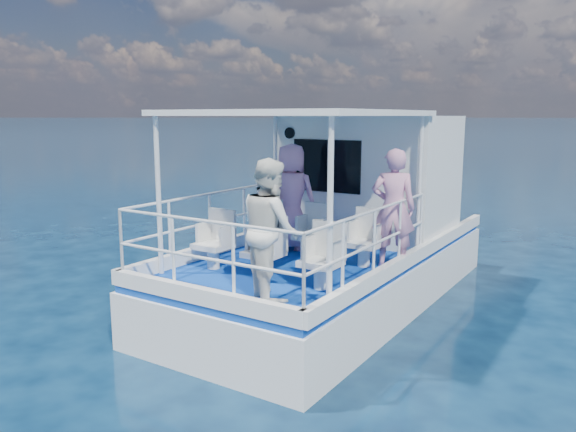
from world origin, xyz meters
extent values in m
plane|color=#061A32|center=(0.00, 0.00, 0.00)|extent=(2000.00, 2000.00, 0.00)
cube|color=white|center=(0.00, 1.00, 0.00)|extent=(3.00, 7.00, 1.60)
cube|color=#0A3596|center=(0.00, 1.00, 0.85)|extent=(2.90, 6.90, 0.10)
cube|color=white|center=(0.00, 2.30, 2.00)|extent=(2.85, 2.00, 2.20)
cube|color=white|center=(0.00, -0.20, 3.14)|extent=(3.00, 3.20, 0.08)
cylinder|color=white|center=(-1.35, -1.70, 2.00)|extent=(0.07, 0.07, 2.20)
cylinder|color=white|center=(1.35, -1.70, 2.00)|extent=(0.07, 0.07, 2.20)
cylinder|color=white|center=(-1.35, 1.20, 2.00)|extent=(0.07, 0.07, 2.20)
cylinder|color=white|center=(1.35, 1.20, 2.00)|extent=(0.07, 0.07, 2.20)
cube|color=silver|center=(-0.90, 0.20, 1.09)|extent=(0.48, 0.46, 0.38)
cube|color=silver|center=(0.00, 0.20, 1.09)|extent=(0.48, 0.46, 0.38)
cube|color=silver|center=(0.90, 0.20, 1.09)|extent=(0.48, 0.46, 0.38)
cube|color=silver|center=(-0.90, -1.10, 1.09)|extent=(0.48, 0.46, 0.38)
cube|color=silver|center=(0.00, -1.10, 1.09)|extent=(0.48, 0.46, 0.38)
cube|color=silver|center=(0.90, -1.10, 1.09)|extent=(0.48, 0.46, 0.38)
imported|color=pink|center=(-0.59, 0.54, 1.78)|extent=(0.73, 0.58, 1.76)
imported|color=pink|center=(1.25, 0.42, 1.77)|extent=(0.75, 0.62, 1.75)
imported|color=white|center=(0.55, -1.73, 1.76)|extent=(1.05, 1.02, 1.71)
cube|color=black|center=(-0.88, 0.13, 1.50)|extent=(0.34, 0.19, 0.45)
cube|color=black|center=(0.03, -1.12, 1.53)|extent=(0.33, 0.19, 0.49)
cube|color=black|center=(-0.88, 0.14, 1.76)|extent=(0.11, 0.07, 0.07)
camera|label=1|loc=(4.32, -7.20, 3.10)|focal=35.00mm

